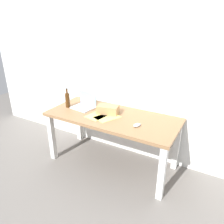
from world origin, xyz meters
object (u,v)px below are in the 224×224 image
object	(u,v)px
laptop_left	(84,105)
beer_bottle	(68,100)
computer_mouse	(137,125)
cardboard_box	(108,109)
desk	(112,122)

from	to	relation	value
laptop_left	beer_bottle	bearing A→B (deg)	-156.28
laptop_left	beer_bottle	world-z (taller)	beer_bottle
laptop_left	computer_mouse	bearing A→B (deg)	-11.03
beer_bottle	cardboard_box	size ratio (longest dim) A/B	1.00
cardboard_box	beer_bottle	bearing A→B (deg)	-171.69
beer_bottle	computer_mouse	distance (m)	1.08
desk	computer_mouse	bearing A→B (deg)	-16.94
desk	beer_bottle	world-z (taller)	beer_bottle
desk	computer_mouse	size ratio (longest dim) A/B	16.95
computer_mouse	beer_bottle	bearing A→B (deg)	-160.92
desk	laptop_left	size ratio (longest dim) A/B	5.32
laptop_left	computer_mouse	distance (m)	0.88
beer_bottle	laptop_left	bearing A→B (deg)	23.72
cardboard_box	desk	bearing A→B (deg)	-25.39
desk	beer_bottle	xyz separation A→B (m)	(-0.68, -0.05, 0.20)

